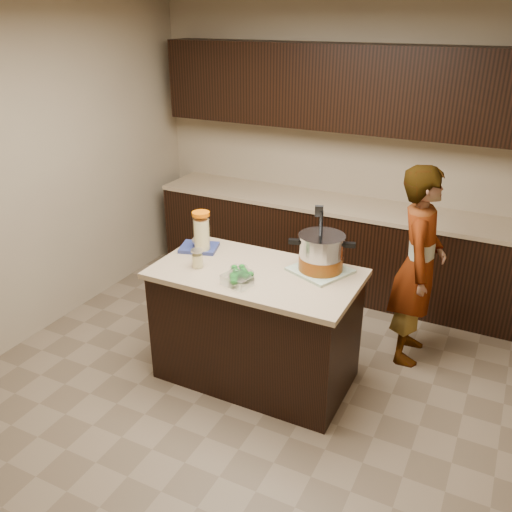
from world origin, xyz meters
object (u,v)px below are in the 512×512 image
at_px(stock_pot, 321,255).
at_px(person, 418,266).
at_px(island, 256,325).
at_px(lemonade_pitcher, 202,234).

bearing_deg(stock_pot, person, 30.02).
height_order(island, stock_pot, stock_pot).
bearing_deg(person, lemonade_pitcher, 109.81).
bearing_deg(island, person, 40.30).
xyz_separation_m(island, lemonade_pitcher, (-0.52, 0.11, 0.60)).
xyz_separation_m(island, stock_pot, (0.41, 0.20, 0.58)).
relative_size(stock_pot, lemonade_pitcher, 1.46).
relative_size(stock_pot, person, 0.29).
distance_m(lemonade_pitcher, person, 1.68).
relative_size(island, stock_pot, 3.12).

